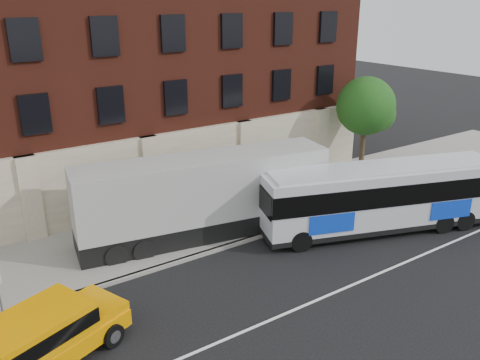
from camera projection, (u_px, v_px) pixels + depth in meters
ground at (294, 321)px, 17.85m from camera, size 120.00×120.00×0.00m
sidewalk at (177, 228)px, 24.82m from camera, size 60.00×6.00×0.15m
kerb at (207, 252)px, 22.49m from camera, size 60.00×0.25×0.15m
lane_line at (285, 314)px, 18.24m from camera, size 60.00×0.12×0.01m
building at (106, 58)px, 28.39m from camera, size 30.00×12.10×15.00m
street_tree at (366, 108)px, 30.85m from camera, size 3.60×3.60×6.20m
city_bus at (383, 195)px, 24.29m from camera, size 12.26×6.43×3.31m
yellow_suv at (44, 335)px, 15.37m from camera, size 5.18×3.55×1.94m
shipping_container at (205, 198)px, 23.54m from camera, size 12.18×4.46×3.98m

